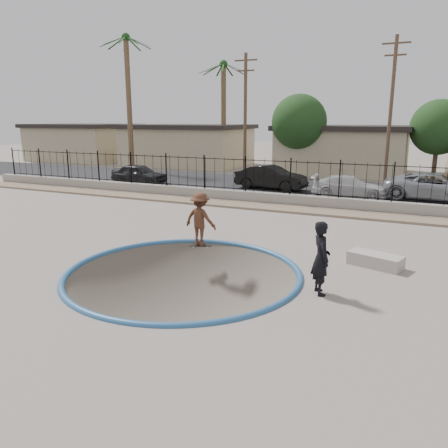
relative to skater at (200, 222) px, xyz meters
name	(u,v)px	position (x,y,z in m)	size (l,w,h in m)	color
ground	(297,219)	(0.77, 10.40, -2.04)	(120.00, 120.00, 2.20)	gray
bowl_pit	(184,273)	(0.77, -2.60, -0.94)	(6.84, 6.84, 1.80)	#51473E
coping_ring	(184,273)	(0.77, -2.60, -0.94)	(7.04, 7.04, 0.20)	#2A598A
rock_strip	(283,208)	(0.77, 7.60, -0.88)	(42.00, 1.60, 0.11)	#937E60
retaining_wall	(290,200)	(0.77, 8.70, -0.64)	(42.00, 0.45, 0.60)	gray
fence	(290,177)	(0.77, 8.70, 0.56)	(40.00, 0.04, 1.80)	black
street	(318,187)	(0.77, 15.40, -0.92)	(90.00, 8.00, 0.04)	black
house_west_far	(84,142)	(-27.23, 24.90, 1.04)	(10.60, 8.60, 3.90)	tan
house_west	(188,145)	(-14.23, 24.90, 1.04)	(11.60, 8.60, 3.90)	tan
house_center	(344,149)	(0.77, 24.90, 1.04)	(10.60, 8.60, 3.90)	tan
palm_left	(128,76)	(-16.23, 18.40, 7.02)	(2.30, 2.30, 11.30)	brown
palm_mid	(224,92)	(-9.23, 22.40, 5.75)	(2.30, 2.30, 9.30)	brown
utility_pole_left	(245,115)	(-5.23, 17.40, 3.77)	(1.70, 0.24, 9.00)	#473323
utility_pole_mid	(391,111)	(4.77, 17.40, 4.02)	(1.70, 0.24, 9.50)	#473323
street_tree_left	(299,122)	(-2.23, 21.40, 3.25)	(4.32, 4.32, 6.36)	#473323
street_tree_mid	(439,127)	(7.77, 22.40, 2.90)	(3.96, 3.96, 5.83)	#473323
skater	(200,222)	(0.00, 0.00, 0.00)	(1.21, 0.70, 1.87)	brown
skateboard	(201,246)	(0.00, 0.00, -0.88)	(0.77, 0.45, 0.07)	black
videographer	(321,258)	(4.77, -2.47, 0.03)	(0.71, 0.46, 1.94)	black
concrete_ledge	(375,260)	(5.88, 0.39, -0.74)	(1.60, 0.70, 0.40)	#A99D95
car_a	(139,174)	(-10.95, 11.95, -0.22)	(1.61, 4.00, 1.36)	black
car_b	(271,177)	(-1.82, 13.40, -0.15)	(1.59, 4.57, 1.51)	black
car_c	(349,186)	(3.22, 12.49, -0.28)	(1.73, 4.24, 1.23)	silver
car_d	(435,187)	(7.72, 13.40, -0.15)	(2.48, 5.38, 1.50)	#9A9DA2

